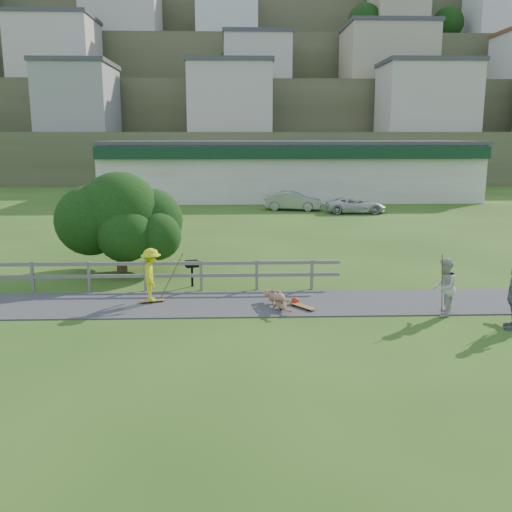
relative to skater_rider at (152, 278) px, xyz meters
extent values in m
plane|color=#2E5217|center=(3.54, -1.69, -0.88)|extent=(260.00, 260.00, 0.00)
cube|color=#38383A|center=(3.54, -0.19, -0.86)|extent=(34.00, 3.00, 0.04)
cube|color=#5E5953|center=(-4.46, 1.61, -0.33)|extent=(0.10, 0.10, 1.10)
cube|color=#5E5953|center=(-2.46, 1.61, -0.33)|extent=(0.10, 0.10, 1.10)
cube|color=#5E5953|center=(-0.46, 1.61, -0.33)|extent=(0.10, 0.10, 1.10)
cube|color=#5E5953|center=(1.54, 1.61, -0.33)|extent=(0.10, 0.10, 1.10)
cube|color=#5E5953|center=(3.54, 1.61, -0.33)|extent=(0.10, 0.10, 1.10)
cube|color=#5E5953|center=(5.54, 1.61, -0.33)|extent=(0.10, 0.10, 1.10)
cube|color=#5E5953|center=(-0.96, 1.61, 0.12)|extent=(15.00, 0.08, 0.12)
cube|color=#5E5953|center=(-0.96, 1.61, -0.33)|extent=(15.00, 0.08, 0.12)
cube|color=beige|center=(7.54, 33.31, 1.52)|extent=(32.00, 10.00, 4.80)
cube|color=#143920|center=(7.54, 28.11, 3.32)|extent=(32.00, 0.60, 1.00)
cube|color=#46464A|center=(7.54, 33.31, 4.07)|extent=(32.50, 10.50, 0.30)
cube|color=#45502F|center=(3.54, 53.31, 2.12)|extent=(220.00, 14.00, 6.00)
cube|color=beige|center=(3.54, 53.31, 8.62)|extent=(10.00, 9.00, 7.00)
cube|color=#46464A|center=(3.54, 53.31, 12.37)|extent=(10.40, 9.40, 0.50)
cube|color=#45502F|center=(3.54, 66.31, 5.62)|extent=(220.00, 14.00, 13.00)
cube|color=beige|center=(3.54, 66.31, 15.62)|extent=(10.00, 9.00, 7.00)
cube|color=#46464A|center=(3.54, 66.31, 19.37)|extent=(10.40, 9.40, 0.50)
cube|color=#45502F|center=(3.54, 79.31, 9.62)|extent=(220.00, 14.00, 21.00)
cube|color=beige|center=(3.54, 79.31, 23.62)|extent=(10.00, 9.00, 7.00)
cube|color=#45502F|center=(3.54, 92.31, 14.12)|extent=(220.00, 14.00, 30.00)
cube|color=#45502F|center=(3.54, 106.31, 19.12)|extent=(220.00, 14.00, 40.00)
imported|color=yellow|center=(0.00, 0.00, 0.00)|extent=(0.83, 1.23, 1.76)
imported|color=#AA7A5E|center=(4.13, -0.73, -0.57)|extent=(1.77, 0.93, 0.63)
imported|color=beige|center=(9.18, -1.66, 0.03)|extent=(1.00, 1.09, 1.81)
imported|color=#93959A|center=(7.12, 24.49, -0.18)|extent=(4.50, 2.40, 1.41)
imported|color=silver|center=(11.53, 22.64, -0.29)|extent=(4.32, 2.05, 1.19)
sphere|color=red|center=(4.73, -0.38, -0.74)|extent=(0.27, 0.27, 0.27)
cylinder|color=brown|center=(0.60, 0.40, 0.03)|extent=(0.03, 0.03, 1.81)
cylinder|color=brown|center=(9.08, -1.74, 0.11)|extent=(0.03, 0.03, 1.97)
camera|label=1|loc=(2.79, -18.36, 4.54)|focal=40.00mm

